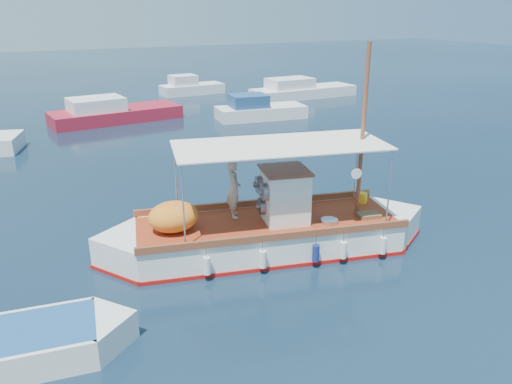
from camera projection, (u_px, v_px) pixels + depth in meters
name	position (u px, v px, depth m)	size (l,w,h in m)	color
ground	(282.00, 244.00, 15.45)	(160.00, 160.00, 0.00)	black
fishing_caique	(265.00, 233.00, 14.90)	(9.94, 4.33, 6.21)	white
bg_boat_n	(112.00, 114.00, 31.67)	(8.32, 3.73, 1.80)	maroon
bg_boat_ne	(258.00, 111.00, 32.51)	(5.99, 2.88, 1.80)	silver
bg_boat_e	(301.00, 91.00, 40.09)	(8.84, 2.94, 1.80)	silver
bg_boat_far_n	(190.00, 88.00, 41.60)	(5.25, 2.27, 1.80)	silver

